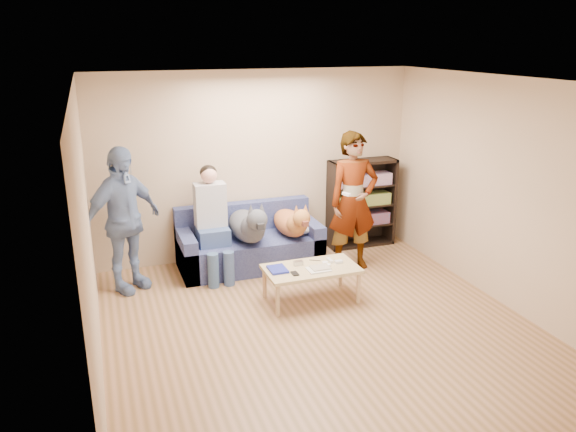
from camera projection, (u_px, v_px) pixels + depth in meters
name	position (u px, v px, depth m)	size (l,w,h in m)	color
ground	(326.00, 334.00, 5.94)	(5.00, 5.00, 0.00)	olive
ceiling	(331.00, 82.00, 5.15)	(5.00, 5.00, 0.00)	white
wall_back	(257.00, 165.00, 7.79)	(4.50, 4.50, 0.00)	tan
wall_front	(497.00, 339.00, 3.30)	(4.50, 4.50, 0.00)	tan
wall_left	(88.00, 243.00, 4.83)	(5.00, 5.00, 0.00)	tan
wall_right	(514.00, 197.00, 6.26)	(5.00, 5.00, 0.00)	tan
blanket	(299.00, 228.00, 7.69)	(0.41, 0.35, 0.14)	#ACACB1
person_standing_right	(353.00, 202.00, 7.40)	(0.68, 0.44, 1.86)	gray
person_standing_left	(123.00, 220.00, 6.73)	(1.05, 0.44, 1.80)	#778ABF
held_controller	(346.00, 194.00, 7.10)	(0.04, 0.13, 0.03)	white
notebook_blue	(278.00, 269.00, 6.49)	(0.20, 0.26, 0.03)	navy
papers	(318.00, 269.00, 6.50)	(0.26, 0.20, 0.01)	silver
magazine	(320.00, 267.00, 6.52)	(0.22, 0.17, 0.01)	#A99D87
camera_silver	(298.00, 263.00, 6.64)	(0.11, 0.06, 0.05)	#B0B0B5
controller_a	(330.00, 260.00, 6.75)	(0.04, 0.13, 0.03)	silver
controller_b	(339.00, 262.00, 6.71)	(0.09, 0.06, 0.03)	silver
headphone_cup_a	(328.00, 265.00, 6.62)	(0.07, 0.07, 0.02)	white
headphone_cup_b	(325.00, 263.00, 6.69)	(0.07, 0.07, 0.02)	white
pen_orange	(315.00, 272.00, 6.43)	(0.01, 0.01, 0.14)	#D6541E
pen_black	(315.00, 260.00, 6.78)	(0.01, 0.01, 0.14)	black
wallet	(295.00, 274.00, 6.39)	(0.07, 0.12, 0.01)	black
sofa	(249.00, 246.00, 7.66)	(1.90, 0.85, 0.82)	#515B93
person_seated	(212.00, 218.00, 7.23)	(0.40, 0.73, 1.47)	#3D5186
dog_gray	(249.00, 225.00, 7.34)	(0.43, 1.26, 0.63)	#52565D
dog_tan	(292.00, 222.00, 7.55)	(0.37, 1.15, 0.54)	#AA5734
coffee_table	(311.00, 271.00, 6.59)	(1.10, 0.60, 0.42)	#D4B983
bookshelf	(361.00, 201.00, 8.32)	(1.00, 0.34, 1.30)	black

